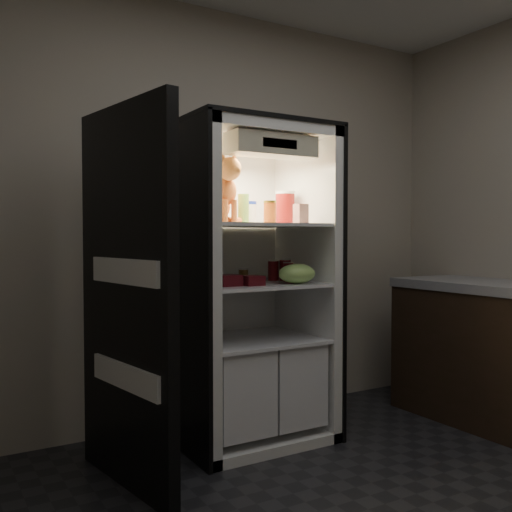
{
  "coord_description": "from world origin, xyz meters",
  "views": [
    {
      "loc": [
        -1.7,
        -1.59,
        1.22
      ],
      "look_at": [
        0.03,
        1.32,
        1.1
      ],
      "focal_mm": 40.0,
      "sensor_mm": 36.0,
      "label": 1
    }
  ],
  "objects_px": {
    "parmesan_shaker": "(243,209)",
    "soda_can_b": "(285,270)",
    "refrigerator": "(247,306)",
    "salsa_jar": "(270,212)",
    "pepper_jar": "(285,208)",
    "cream_carton": "(301,214)",
    "soda_can_c": "(288,272)",
    "condiment_jar": "(243,275)",
    "tabby_cat": "(218,197)",
    "berry_box_right": "(252,280)",
    "soda_can_a": "(273,270)",
    "berry_box_left": "(228,280)",
    "mayo_tub": "(248,213)",
    "grape_bag": "(297,274)"
  },
  "relations": [
    {
      "from": "parmesan_shaker",
      "to": "soda_can_b",
      "type": "xyz_separation_m",
      "value": [
        0.31,
        0.01,
        -0.37
      ]
    },
    {
      "from": "refrigerator",
      "to": "parmesan_shaker",
      "type": "relative_size",
      "value": 10.81
    },
    {
      "from": "salsa_jar",
      "to": "pepper_jar",
      "type": "xyz_separation_m",
      "value": [
        0.18,
        0.12,
        0.03
      ]
    },
    {
      "from": "cream_carton",
      "to": "soda_can_b",
      "type": "xyz_separation_m",
      "value": [
        0.03,
        0.21,
        -0.34
      ]
    },
    {
      "from": "soda_can_c",
      "to": "condiment_jar",
      "type": "relative_size",
      "value": 1.43
    },
    {
      "from": "tabby_cat",
      "to": "condiment_jar",
      "type": "xyz_separation_m",
      "value": [
        0.21,
        0.08,
        -0.46
      ]
    },
    {
      "from": "salsa_jar",
      "to": "cream_carton",
      "type": "xyz_separation_m",
      "value": [
        0.14,
        -0.11,
        -0.01
      ]
    },
    {
      "from": "soda_can_b",
      "to": "tabby_cat",
      "type": "bearing_deg",
      "value": -176.62
    },
    {
      "from": "refrigerator",
      "to": "soda_can_b",
      "type": "relative_size",
      "value": 14.32
    },
    {
      "from": "pepper_jar",
      "to": "soda_can_b",
      "type": "height_order",
      "value": "pepper_jar"
    },
    {
      "from": "soda_can_c",
      "to": "berry_box_right",
      "type": "height_order",
      "value": "soda_can_c"
    },
    {
      "from": "soda_can_a",
      "to": "berry_box_left",
      "type": "relative_size",
      "value": 1.0
    },
    {
      "from": "mayo_tub",
      "to": "berry_box_left",
      "type": "height_order",
      "value": "mayo_tub"
    },
    {
      "from": "soda_can_b",
      "to": "soda_can_c",
      "type": "xyz_separation_m",
      "value": [
        -0.02,
        -0.07,
        -0.01
      ]
    },
    {
      "from": "mayo_tub",
      "to": "grape_bag",
      "type": "distance_m",
      "value": 0.5
    },
    {
      "from": "pepper_jar",
      "to": "soda_can_b",
      "type": "xyz_separation_m",
      "value": [
        -0.01,
        -0.02,
        -0.39
      ]
    },
    {
      "from": "parmesan_shaker",
      "to": "condiment_jar",
      "type": "xyz_separation_m",
      "value": [
        0.04,
        0.06,
        -0.4
      ]
    },
    {
      "from": "refrigerator",
      "to": "condiment_jar",
      "type": "height_order",
      "value": "refrigerator"
    },
    {
      "from": "pepper_jar",
      "to": "berry_box_left",
      "type": "distance_m",
      "value": 0.68
    },
    {
      "from": "tabby_cat",
      "to": "berry_box_right",
      "type": "xyz_separation_m",
      "value": [
        0.12,
        -0.18,
        -0.47
      ]
    },
    {
      "from": "soda_can_a",
      "to": "condiment_jar",
      "type": "bearing_deg",
      "value": 173.94
    },
    {
      "from": "mayo_tub",
      "to": "berry_box_right",
      "type": "height_order",
      "value": "mayo_tub"
    },
    {
      "from": "pepper_jar",
      "to": "cream_carton",
      "type": "bearing_deg",
      "value": -100.2
    },
    {
      "from": "refrigerator",
      "to": "condiment_jar",
      "type": "bearing_deg",
      "value": 100.51
    },
    {
      "from": "tabby_cat",
      "to": "berry_box_left",
      "type": "height_order",
      "value": "tabby_cat"
    },
    {
      "from": "cream_carton",
      "to": "soda_can_a",
      "type": "bearing_deg",
      "value": 98.86
    },
    {
      "from": "mayo_tub",
      "to": "soda_can_b",
      "type": "distance_m",
      "value": 0.42
    },
    {
      "from": "cream_carton",
      "to": "salsa_jar",
      "type": "bearing_deg",
      "value": 142.08
    },
    {
      "from": "soda_can_c",
      "to": "pepper_jar",
      "type": "bearing_deg",
      "value": 68.65
    },
    {
      "from": "pepper_jar",
      "to": "berry_box_left",
      "type": "relative_size",
      "value": 1.65
    },
    {
      "from": "pepper_jar",
      "to": "grape_bag",
      "type": "height_order",
      "value": "pepper_jar"
    },
    {
      "from": "parmesan_shaker",
      "to": "berry_box_right",
      "type": "relative_size",
      "value": 1.58
    },
    {
      "from": "tabby_cat",
      "to": "berry_box_right",
      "type": "relative_size",
      "value": 3.63
    },
    {
      "from": "salsa_jar",
      "to": "soda_can_c",
      "type": "relative_size",
      "value": 1.16
    },
    {
      "from": "berry_box_right",
      "to": "pepper_jar",
      "type": "bearing_deg",
      "value": 31.14
    },
    {
      "from": "soda_can_a",
      "to": "soda_can_c",
      "type": "height_order",
      "value": "soda_can_a"
    },
    {
      "from": "tabby_cat",
      "to": "soda_can_b",
      "type": "height_order",
      "value": "tabby_cat"
    },
    {
      "from": "cream_carton",
      "to": "berry_box_right",
      "type": "xyz_separation_m",
      "value": [
        -0.33,
        0.0,
        -0.38
      ]
    },
    {
      "from": "cream_carton",
      "to": "berry_box_left",
      "type": "xyz_separation_m",
      "value": [
        -0.46,
        0.04,
        -0.38
      ]
    },
    {
      "from": "soda_can_b",
      "to": "mayo_tub",
      "type": "bearing_deg",
      "value": 161.64
    },
    {
      "from": "tabby_cat",
      "to": "mayo_tub",
      "type": "bearing_deg",
      "value": 11.54
    },
    {
      "from": "condiment_jar",
      "to": "grape_bag",
      "type": "height_order",
      "value": "grape_bag"
    },
    {
      "from": "pepper_jar",
      "to": "mayo_tub",
      "type": "bearing_deg",
      "value": 166.71
    },
    {
      "from": "condiment_jar",
      "to": "berry_box_left",
      "type": "height_order",
      "value": "condiment_jar"
    },
    {
      "from": "pepper_jar",
      "to": "cream_carton",
      "type": "height_order",
      "value": "pepper_jar"
    },
    {
      "from": "parmesan_shaker",
      "to": "cream_carton",
      "type": "distance_m",
      "value": 0.34
    },
    {
      "from": "parmesan_shaker",
      "to": "berry_box_right",
      "type": "bearing_deg",
      "value": -105.06
    },
    {
      "from": "pepper_jar",
      "to": "berry_box_right",
      "type": "height_order",
      "value": "pepper_jar"
    },
    {
      "from": "grape_bag",
      "to": "berry_box_right",
      "type": "xyz_separation_m",
      "value": [
        -0.29,
        0.02,
        -0.03
      ]
    },
    {
      "from": "cream_carton",
      "to": "berry_box_right",
      "type": "relative_size",
      "value": 1.04
    }
  ]
}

